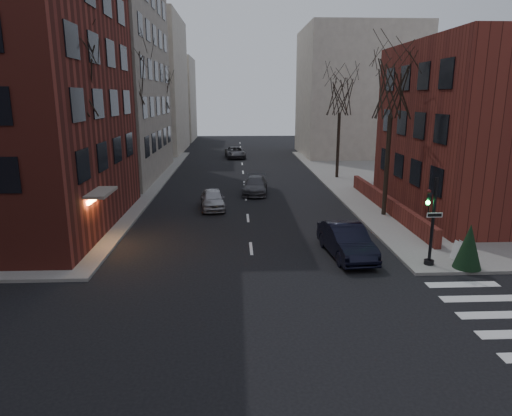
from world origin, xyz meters
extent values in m
plane|color=black|center=(0.00, 0.00, 0.00)|extent=(160.00, 160.00, 0.00)
cube|color=#A29586|center=(-17.00, 34.00, 14.00)|extent=(18.00, 18.00, 28.00)
cube|color=maroon|center=(16.50, 19.00, 5.50)|extent=(12.00, 14.00, 11.00)
cube|color=maroon|center=(9.30, 19.00, 0.65)|extent=(0.35, 16.00, 1.00)
cube|color=beige|center=(-15.00, 55.00, 9.00)|extent=(14.00, 16.00, 18.00)
cube|color=beige|center=(15.00, 50.00, 8.00)|extent=(14.00, 14.00, 16.00)
cube|color=beige|center=(-13.00, 72.00, 7.00)|extent=(10.00, 12.00, 14.00)
cylinder|color=black|center=(8.00, 9.00, 2.15)|extent=(0.14, 0.14, 4.00)
cylinder|color=black|center=(8.00, 9.00, 0.25)|extent=(0.44, 0.44, 0.20)
imported|color=black|center=(7.75, 9.00, 3.00)|extent=(0.16, 0.20, 1.00)
sphere|color=#19FF4C|center=(7.68, 8.95, 3.05)|extent=(0.18, 0.18, 0.18)
cube|color=white|center=(8.00, 8.88, 2.50)|extent=(0.70, 0.03, 0.22)
cylinder|color=#2D231C|center=(-8.80, 14.00, 3.47)|extent=(0.28, 0.28, 6.65)
cylinder|color=#2D231C|center=(-8.80, 26.00, 3.65)|extent=(0.28, 0.28, 7.00)
cylinder|color=#2D231C|center=(-8.80, 40.00, 3.30)|extent=(0.28, 0.28, 6.30)
cylinder|color=#2D231C|center=(8.80, 18.00, 3.30)|extent=(0.28, 0.28, 6.30)
cylinder|color=#2D231C|center=(8.80, 32.00, 3.12)|extent=(0.28, 0.28, 5.95)
cylinder|color=black|center=(-8.20, 22.00, 3.15)|extent=(0.12, 0.12, 6.00)
sphere|color=#FFA54C|center=(-8.20, 22.00, 6.25)|extent=(0.36, 0.36, 0.36)
cylinder|color=black|center=(-8.20, 42.00, 3.15)|extent=(0.12, 0.12, 6.00)
sphere|color=#FFA54C|center=(-8.20, 42.00, 6.25)|extent=(0.36, 0.36, 0.36)
imported|color=black|center=(4.58, 10.66, 0.79)|extent=(2.13, 4.92, 1.57)
imported|color=#A0A0A5|center=(-2.37, 20.62, 0.68)|extent=(2.01, 4.15, 1.36)
imported|color=#47474C|center=(0.80, 25.52, 0.66)|extent=(2.29, 4.73, 1.33)
imported|color=#47464C|center=(-0.80, 47.35, 0.69)|extent=(2.79, 5.17, 1.38)
cube|color=silver|center=(9.65, 9.51, 0.60)|extent=(0.46, 0.60, 0.90)
cone|color=black|center=(9.50, 8.50, 1.16)|extent=(1.36, 1.36, 2.02)
camera|label=1|loc=(-0.74, -10.17, 7.60)|focal=32.00mm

